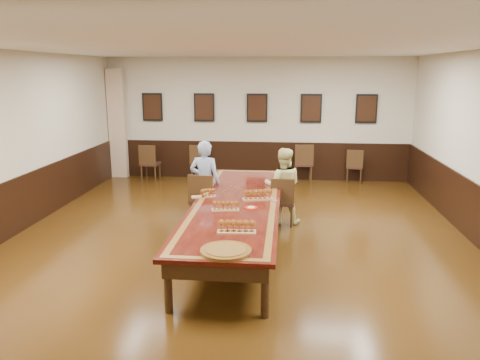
# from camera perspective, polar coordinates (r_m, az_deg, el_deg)

# --- Properties ---
(floor) EXTENTS (8.00, 10.00, 0.02)m
(floor) POSITION_cam_1_polar(r_m,az_deg,el_deg) (7.93, -0.37, -7.95)
(floor) COLOR black
(floor) RESTS_ON ground
(ceiling) EXTENTS (8.00, 10.00, 0.02)m
(ceiling) POSITION_cam_1_polar(r_m,az_deg,el_deg) (7.40, -0.40, 15.98)
(ceiling) COLOR white
(ceiling) RESTS_ON floor
(wall_back) EXTENTS (8.00, 0.02, 3.20)m
(wall_back) POSITION_cam_1_polar(r_m,az_deg,el_deg) (12.45, 2.10, 7.43)
(wall_back) COLOR beige
(wall_back) RESTS_ON floor
(wall_front) EXTENTS (8.00, 0.02, 3.20)m
(wall_front) POSITION_cam_1_polar(r_m,az_deg,el_deg) (2.77, -11.85, -13.97)
(wall_front) COLOR beige
(wall_front) RESTS_ON floor
(wall_left) EXTENTS (0.02, 10.00, 3.20)m
(wall_left) POSITION_cam_1_polar(r_m,az_deg,el_deg) (8.87, -27.16, 3.63)
(wall_left) COLOR beige
(wall_left) RESTS_ON floor
(chair_man) EXTENTS (0.52, 0.55, 0.99)m
(chair_man) POSITION_cam_1_polar(r_m,az_deg,el_deg) (8.85, -4.44, -2.27)
(chair_man) COLOR black
(chair_man) RESTS_ON floor
(chair_woman) EXTENTS (0.44, 0.48, 0.93)m
(chair_woman) POSITION_cam_1_polar(r_m,az_deg,el_deg) (8.85, 5.20, -2.52)
(chair_woman) COLOR black
(chair_woman) RESTS_ON floor
(spare_chair_a) EXTENTS (0.48, 0.52, 0.97)m
(spare_chair_a) POSITION_cam_1_polar(r_m,az_deg,el_deg) (12.56, -10.88, 2.11)
(spare_chair_a) COLOR black
(spare_chair_a) RESTS_ON floor
(spare_chair_b) EXTENTS (0.49, 0.52, 0.97)m
(spare_chair_b) POSITION_cam_1_polar(r_m,az_deg,el_deg) (12.42, -4.88, 2.17)
(spare_chair_b) COLOR black
(spare_chair_b) RESTS_ON floor
(spare_chair_c) EXTENTS (0.50, 0.54, 1.01)m
(spare_chair_c) POSITION_cam_1_polar(r_m,az_deg,el_deg) (12.31, 7.71, 2.10)
(spare_chair_c) COLOR black
(spare_chair_c) RESTS_ON floor
(spare_chair_d) EXTENTS (0.49, 0.52, 0.88)m
(spare_chair_d) POSITION_cam_1_polar(r_m,az_deg,el_deg) (12.50, 13.81, 1.70)
(spare_chair_d) COLOR black
(spare_chair_d) RESTS_ON floor
(person_man) EXTENTS (0.62, 0.44, 1.59)m
(person_man) POSITION_cam_1_polar(r_m,az_deg,el_deg) (8.87, -4.29, -0.25)
(person_man) COLOR #476EB1
(person_man) RESTS_ON floor
(person_woman) EXTENTS (0.72, 0.56, 1.45)m
(person_woman) POSITION_cam_1_polar(r_m,az_deg,el_deg) (8.87, 5.24, -0.72)
(person_woman) COLOR #E4E18E
(person_woman) RESTS_ON floor
(pink_phone) EXTENTS (0.12, 0.15, 0.01)m
(pink_phone) POSITION_cam_1_polar(r_m,az_deg,el_deg) (7.75, 4.13, -2.52)
(pink_phone) COLOR #CF4584
(pink_phone) RESTS_ON conference_table
(curtain) EXTENTS (0.45, 0.18, 2.90)m
(curtain) POSITION_cam_1_polar(r_m,az_deg,el_deg) (13.07, -14.72, 6.62)
(curtain) COLOR tan
(curtain) RESTS_ON floor
(wainscoting) EXTENTS (8.00, 10.00, 1.00)m
(wainscoting) POSITION_cam_1_polar(r_m,az_deg,el_deg) (7.76, -0.37, -4.44)
(wainscoting) COLOR black
(wainscoting) RESTS_ON floor
(conference_table) EXTENTS (1.40, 5.00, 0.76)m
(conference_table) POSITION_cam_1_polar(r_m,az_deg,el_deg) (7.73, -0.37, -3.65)
(conference_table) COLOR black
(conference_table) RESTS_ON floor
(posters) EXTENTS (6.14, 0.04, 0.74)m
(posters) POSITION_cam_1_polar(r_m,az_deg,el_deg) (12.35, 2.09, 8.78)
(posters) COLOR black
(posters) RESTS_ON wall_back
(flight_a) EXTENTS (0.43, 0.25, 0.16)m
(flight_a) POSITION_cam_1_polar(r_m,az_deg,el_deg) (7.94, -4.23, -1.64)
(flight_a) COLOR #A26D44
(flight_a) RESTS_ON conference_table
(flight_b) EXTENTS (0.53, 0.27, 0.19)m
(flight_b) POSITION_cam_1_polar(r_m,az_deg,el_deg) (7.75, 2.19, -1.86)
(flight_b) COLOR #A26D44
(flight_b) RESTS_ON conference_table
(flight_c) EXTENTS (0.44, 0.19, 0.16)m
(flight_c) POSITION_cam_1_polar(r_m,az_deg,el_deg) (7.18, -1.80, -3.22)
(flight_c) COLOR #A26D44
(flight_c) RESTS_ON conference_table
(flight_d) EXTENTS (0.52, 0.19, 0.19)m
(flight_d) POSITION_cam_1_polar(r_m,az_deg,el_deg) (6.19, -0.42, -5.78)
(flight_d) COLOR #A26D44
(flight_d) RESTS_ON conference_table
(red_plate_grp) EXTENTS (0.21, 0.21, 0.03)m
(red_plate_grp) POSITION_cam_1_polar(r_m,az_deg,el_deg) (7.31, 1.35, -3.41)
(red_plate_grp) COLOR red
(red_plate_grp) RESTS_ON conference_table
(carved_platter) EXTENTS (0.73, 0.73, 0.05)m
(carved_platter) POSITION_cam_1_polar(r_m,az_deg,el_deg) (5.60, -1.74, -8.61)
(carved_platter) COLOR #533110
(carved_platter) RESTS_ON conference_table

